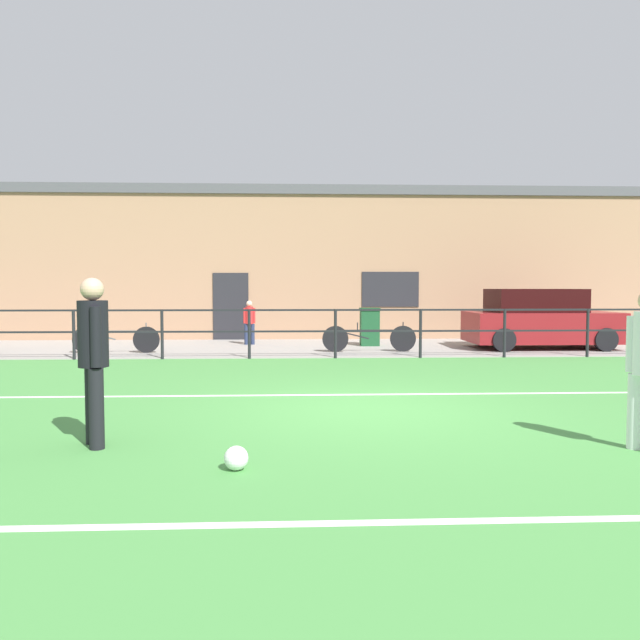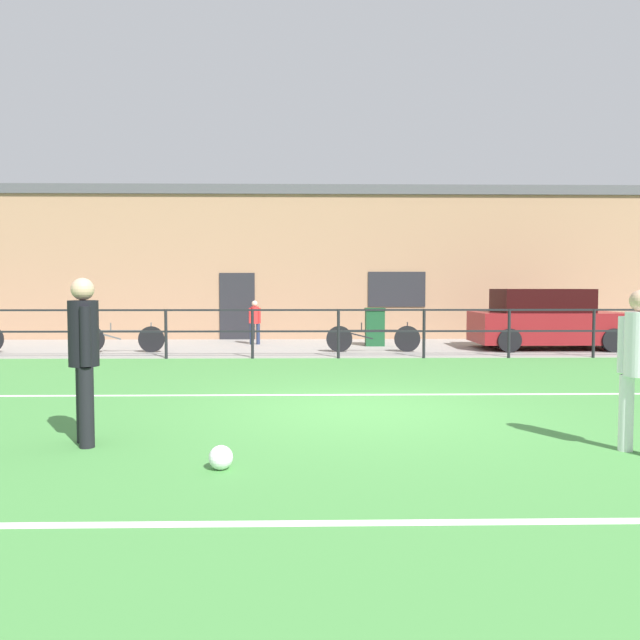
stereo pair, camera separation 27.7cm
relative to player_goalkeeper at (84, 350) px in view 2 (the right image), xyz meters
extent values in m
cube|color=#478C42|center=(3.06, 1.77, -1.02)|extent=(60.00, 44.00, 0.04)
cube|color=white|center=(3.06, 2.93, -1.00)|extent=(36.00, 0.11, 0.00)
cube|color=white|center=(3.06, -2.21, -1.00)|extent=(36.00, 0.11, 0.00)
cube|color=gray|center=(3.06, 10.27, -0.99)|extent=(48.00, 5.00, 0.02)
cylinder|color=black|center=(-2.94, 7.77, -0.42)|extent=(0.07, 0.07, 1.15)
cylinder|color=black|center=(-0.94, 7.77, -0.42)|extent=(0.07, 0.07, 1.15)
cylinder|color=black|center=(1.06, 7.77, -0.42)|extent=(0.07, 0.07, 1.15)
cylinder|color=black|center=(3.06, 7.77, -0.42)|extent=(0.07, 0.07, 1.15)
cylinder|color=black|center=(5.06, 7.77, -0.42)|extent=(0.07, 0.07, 1.15)
cylinder|color=black|center=(7.06, 7.77, -0.42)|extent=(0.07, 0.07, 1.15)
cylinder|color=black|center=(9.06, 7.77, -0.42)|extent=(0.07, 0.07, 1.15)
cube|color=black|center=(3.06, 7.77, 0.13)|extent=(36.00, 0.04, 0.04)
cube|color=black|center=(3.06, 7.77, -0.37)|extent=(36.00, 0.04, 0.04)
cube|color=#A37A5B|center=(3.06, 13.97, 1.27)|extent=(28.00, 2.40, 4.54)
cube|color=#232328|center=(0.13, 12.76, 0.05)|extent=(1.10, 0.04, 2.10)
cube|color=#232328|center=(5.14, 12.76, 0.59)|extent=(1.80, 0.04, 1.10)
cube|color=#4C4C51|center=(3.06, 13.97, 3.69)|extent=(28.00, 2.56, 0.30)
cylinder|color=black|center=(-0.06, 0.12, -0.58)|extent=(0.15, 0.15, 0.83)
cylinder|color=black|center=(0.06, -0.12, -0.58)|extent=(0.15, 0.15, 0.83)
cylinder|color=black|center=(0.00, 0.00, 0.18)|extent=(0.31, 0.31, 0.69)
sphere|color=tan|center=(0.00, 0.00, 0.64)|extent=(0.24, 0.24, 0.24)
cylinder|color=black|center=(-0.08, 0.17, 0.16)|extent=(0.11, 0.11, 0.62)
cylinder|color=black|center=(0.08, -0.17, 0.16)|extent=(0.11, 0.11, 0.62)
cylinder|color=white|center=(5.58, -0.35, -0.61)|extent=(0.14, 0.14, 0.78)
cylinder|color=white|center=(5.64, -0.45, 0.10)|extent=(0.29, 0.29, 0.64)
cylinder|color=white|center=(5.55, -0.31, 0.08)|extent=(0.10, 0.10, 0.57)
sphere|color=white|center=(1.55, -0.91, -0.89)|extent=(0.22, 0.22, 0.22)
cylinder|color=#232D4C|center=(0.92, 11.07, -0.68)|extent=(0.11, 0.11, 0.59)
cylinder|color=#232D4C|center=(0.73, 11.06, -0.68)|extent=(0.11, 0.11, 0.59)
cylinder|color=red|center=(0.83, 11.07, -0.14)|extent=(0.22, 0.22, 0.49)
sphere|color=beige|center=(0.83, 11.07, 0.19)|extent=(0.17, 0.17, 0.17)
cylinder|color=red|center=(0.96, 11.08, -0.15)|extent=(0.08, 0.08, 0.44)
cylinder|color=red|center=(0.70, 11.06, -0.15)|extent=(0.08, 0.08, 0.44)
cube|color=maroon|center=(8.74, 9.70, -0.41)|extent=(3.89, 1.80, 0.81)
cube|color=black|center=(8.54, 9.70, 0.30)|extent=(2.34, 1.51, 0.62)
cylinder|color=black|center=(7.41, 8.84, -0.68)|extent=(0.60, 0.18, 0.60)
cylinder|color=black|center=(10.06, 8.84, -0.68)|extent=(0.60, 0.18, 0.60)
cylinder|color=black|center=(7.41, 10.56, -0.68)|extent=(0.60, 0.18, 0.60)
cylinder|color=black|center=(10.06, 10.56, -0.68)|extent=(0.60, 0.18, 0.60)
cylinder|color=black|center=(-3.08, 8.97, -0.65)|extent=(0.66, 0.04, 0.66)
cylinder|color=black|center=(-1.59, 8.97, -0.65)|extent=(0.66, 0.04, 0.66)
cube|color=#4C5156|center=(-2.33, 8.97, -0.44)|extent=(1.16, 0.04, 0.04)
cube|color=#4C5156|center=(-2.71, 8.97, -0.54)|extent=(0.73, 0.03, 0.24)
cylinder|color=#4C5156|center=(-2.59, 8.97, -0.34)|extent=(0.03, 0.03, 0.20)
cylinder|color=#4C5156|center=(-1.59, 8.97, -0.37)|extent=(0.03, 0.03, 0.28)
cylinder|color=black|center=(3.14, 8.97, -0.65)|extent=(0.66, 0.04, 0.66)
cylinder|color=black|center=(4.86, 8.97, -0.65)|extent=(0.66, 0.04, 0.66)
cube|color=black|center=(4.00, 8.97, -0.43)|extent=(1.34, 0.04, 0.04)
cube|color=black|center=(3.57, 8.97, -0.54)|extent=(0.84, 0.03, 0.24)
cylinder|color=black|center=(3.70, 8.97, -0.33)|extent=(0.03, 0.03, 0.20)
cylinder|color=black|center=(4.86, 8.97, -0.36)|extent=(0.03, 0.03, 0.28)
cube|color=#194C28|center=(4.22, 10.60, -0.49)|extent=(0.52, 0.43, 0.98)
cube|color=#143D20|center=(4.22, 10.60, 0.04)|extent=(0.55, 0.46, 0.08)
camera|label=1|loc=(2.07, -6.43, 0.67)|focal=34.42mm
camera|label=2|loc=(2.35, -6.44, 0.67)|focal=34.42mm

